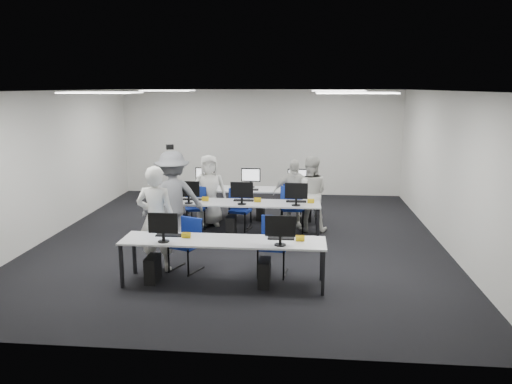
# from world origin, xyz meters

# --- Properties ---
(room) EXTENTS (9.00, 9.02, 3.00)m
(room) POSITION_xyz_m (0.00, 0.00, 1.50)
(room) COLOR black
(room) RESTS_ON ground
(ceiling_panels) EXTENTS (5.20, 4.60, 0.02)m
(ceiling_panels) POSITION_xyz_m (0.00, 0.00, 2.98)
(ceiling_panels) COLOR white
(ceiling_panels) RESTS_ON room
(desk_front) EXTENTS (3.20, 0.70, 0.73)m
(desk_front) POSITION_xyz_m (0.00, -2.40, 0.68)
(desk_front) COLOR silver
(desk_front) RESTS_ON ground
(desk_mid) EXTENTS (3.20, 0.70, 0.73)m
(desk_mid) POSITION_xyz_m (0.00, 0.20, 0.68)
(desk_mid) COLOR silver
(desk_mid) RESTS_ON ground
(desk_back) EXTENTS (3.20, 0.70, 0.73)m
(desk_back) POSITION_xyz_m (0.00, 1.60, 0.68)
(desk_back) COLOR silver
(desk_back) RESTS_ON ground
(equipment_front) EXTENTS (2.51, 0.41, 1.19)m
(equipment_front) POSITION_xyz_m (-0.19, -2.42, 0.36)
(equipment_front) COLOR #0C45A6
(equipment_front) RESTS_ON desk_front
(equipment_mid) EXTENTS (2.91, 0.41, 1.19)m
(equipment_mid) POSITION_xyz_m (-0.19, 0.18, 0.36)
(equipment_mid) COLOR white
(equipment_mid) RESTS_ON desk_mid
(equipment_back) EXTENTS (2.91, 0.41, 1.19)m
(equipment_back) POSITION_xyz_m (0.19, 1.62, 0.36)
(equipment_back) COLOR white
(equipment_back) RESTS_ON desk_back
(chair_0) EXTENTS (0.58, 0.60, 0.89)m
(chair_0) POSITION_xyz_m (-0.73, -1.86, 0.28)
(chair_0) COLOR navy
(chair_0) RESTS_ON ground
(chair_1) EXTENTS (0.51, 0.55, 0.96)m
(chair_1) POSITION_xyz_m (0.75, -1.89, 0.30)
(chair_1) COLOR navy
(chair_1) RESTS_ON ground
(chair_2) EXTENTS (0.53, 0.55, 0.86)m
(chair_2) POSITION_xyz_m (-1.13, 0.75, 0.27)
(chair_2) COLOR navy
(chair_2) RESTS_ON ground
(chair_3) EXTENTS (0.50, 0.53, 0.83)m
(chair_3) POSITION_xyz_m (-0.12, 0.69, 0.26)
(chair_3) COLOR navy
(chair_3) RESTS_ON ground
(chair_4) EXTENTS (0.49, 0.53, 0.99)m
(chair_4) POSITION_xyz_m (1.03, 0.73, 0.31)
(chair_4) COLOR navy
(chair_4) RESTS_ON ground
(chair_5) EXTENTS (0.47, 0.51, 0.93)m
(chair_5) POSITION_xyz_m (-1.10, 0.97, 0.29)
(chair_5) COLOR navy
(chair_5) RESTS_ON ground
(chair_6) EXTENTS (0.48, 0.51, 0.90)m
(chair_6) POSITION_xyz_m (-0.15, 0.95, 0.29)
(chair_6) COLOR navy
(chair_6) RESTS_ON ground
(chair_7) EXTENTS (0.49, 0.53, 0.97)m
(chair_7) POSITION_xyz_m (0.98, 0.97, 0.31)
(chair_7) COLOR navy
(chair_7) RESTS_ON ground
(handbag) EXTENTS (0.41, 0.34, 0.29)m
(handbag) POSITION_xyz_m (-1.45, 0.26, 0.88)
(handbag) COLOR #A48654
(handbag) RESTS_ON desk_mid
(student_0) EXTENTS (0.67, 0.46, 1.81)m
(student_0) POSITION_xyz_m (-1.22, -1.88, 0.90)
(student_0) COLOR beige
(student_0) RESTS_ON ground
(student_1) EXTENTS (0.83, 0.66, 1.64)m
(student_1) POSITION_xyz_m (1.39, 0.76, 0.82)
(student_1) COLOR beige
(student_1) RESTS_ON ground
(student_2) EXTENTS (0.90, 0.73, 1.60)m
(student_2) POSITION_xyz_m (-0.86, 0.99, 0.80)
(student_2) COLOR beige
(student_2) RESTS_ON ground
(student_3) EXTENTS (0.92, 0.44, 1.53)m
(student_3) POSITION_xyz_m (1.02, 1.00, 0.76)
(student_3) COLOR beige
(student_3) RESTS_ON ground
(photographer) EXTENTS (1.37, 1.11, 1.86)m
(photographer) POSITION_xyz_m (-1.32, -0.40, 0.93)
(photographer) COLOR slate
(photographer) RESTS_ON ground
(dslr_camera) EXTENTS (0.20, 0.22, 0.10)m
(dslr_camera) POSITION_xyz_m (-1.39, -0.23, 1.92)
(dslr_camera) COLOR black
(dslr_camera) RESTS_ON photographer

